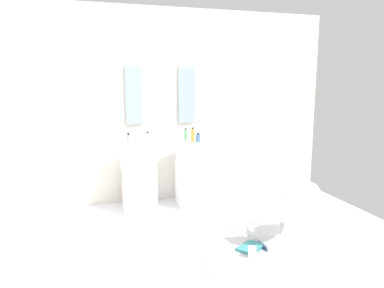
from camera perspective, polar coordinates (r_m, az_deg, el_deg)
The scene contains 17 objects.
ground_plane at distance 3.62m, azimuth 0.07°, elevation -16.87°, with size 4.80×3.60×0.04m, color silver.
rear_partition at distance 4.86m, azimuth -5.24°, elevation 6.07°, with size 4.80×0.10×2.60m, color silver.
pedestal_sink_left at distance 4.53m, azimuth -8.59°, elevation -5.02°, with size 0.45×0.45×0.98m.
pedestal_sink_right at distance 4.67m, azimuth 0.17°, elevation -4.47°, with size 0.45×0.45×0.98m.
vanity_mirror_left at distance 4.73m, azimuth -9.41°, elevation 7.81°, with size 0.22×0.03×0.77m, color #8C9EA8.
vanity_mirror_right at distance 4.86m, azimuth -0.94°, elevation 7.98°, with size 0.22×0.03×0.77m, color #8C9EA8.
lounge_chair at distance 3.80m, azimuth 14.43°, elevation -9.85°, with size 1.08×1.08×0.65m.
area_rug at distance 3.60m, azimuth 10.60°, elevation -16.75°, with size 1.19×0.73×0.01m, color #B2B2B7.
magazine_navy at distance 3.74m, azimuth 12.98°, elevation -15.49°, with size 0.26×0.17×0.03m, color navy.
magazine_teal at distance 3.63m, azimuth 9.42°, elevation -16.17°, with size 0.26×0.18×0.03m, color teal.
coffee_mug at distance 3.46m, azimuth 9.70°, elevation -16.87°, with size 0.08×0.08×0.10m, color white.
soap_bottle_white at distance 4.35m, azimuth -7.18°, elevation 0.94°, with size 0.05×0.05×0.15m.
soap_bottle_green at distance 4.63m, azimuth -1.01°, elevation 1.56°, with size 0.04×0.04×0.16m.
soap_bottle_grey at distance 4.39m, azimuth -10.19°, elevation 0.77°, with size 0.04×0.04×0.13m.
soap_bottle_blue at distance 4.45m, azimuth 1.00°, elevation 0.98°, with size 0.06×0.06×0.12m.
soap_bottle_clear at distance 4.42m, azimuth -10.22°, elevation 0.86°, with size 0.05×0.05×0.13m.
soap_bottle_amber at distance 4.44m, azimuth 0.13°, elevation 1.40°, with size 0.05×0.05×0.19m.
Camera 1 is at (-0.88, -3.12, 1.59)m, focal length 33.00 mm.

